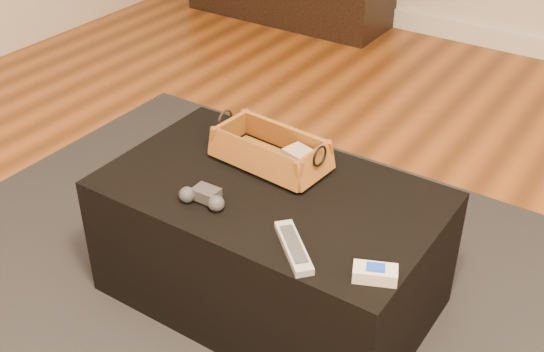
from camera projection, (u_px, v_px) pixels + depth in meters
The scene contains 10 objects.
floor at pixel (253, 350), 2.05m from camera, with size 5.00×5.50×0.01m, color brown.
baseboard at pixel (525, 45), 3.93m from camera, with size 5.00×0.04×0.12m, color white.
area_rug at pixel (262, 304), 2.20m from camera, with size 2.60×2.00×0.01m, color black.
ottoman at pixel (270, 244), 2.12m from camera, with size 1.00×0.60×0.42m, color black.
tv_remote at pixel (263, 157), 2.11m from camera, with size 0.19×0.04×0.02m, color black.
cloth_bundle at pixel (301, 159), 2.07m from camera, with size 0.10×0.07×0.06m, color tan.
wicker_basket at pixel (270, 152), 2.10m from camera, with size 0.38×0.22×0.13m.
game_controller at pixel (203, 197), 1.93m from camera, with size 0.15×0.09×0.05m.
silver_remote at pixel (294, 247), 1.76m from camera, with size 0.19×0.18×0.02m.
cream_gadget at pixel (375, 273), 1.66m from camera, with size 0.12×0.09×0.04m.
Camera 1 is at (0.85, -1.17, 1.55)m, focal length 45.00 mm.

